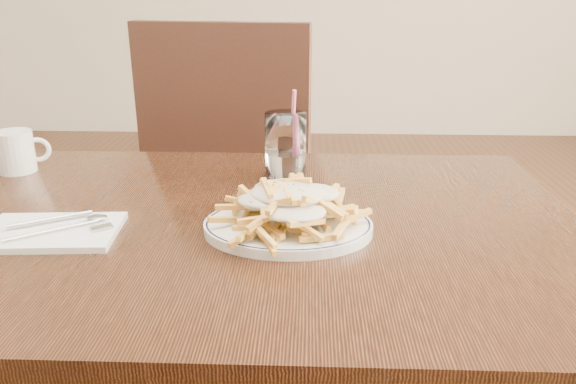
{
  "coord_description": "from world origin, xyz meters",
  "views": [
    {
      "loc": [
        0.12,
        -0.9,
        1.14
      ],
      "look_at": [
        0.09,
        -0.05,
        0.82
      ],
      "focal_mm": 35.0,
      "sensor_mm": 36.0,
      "label": 1
    }
  ],
  "objects_px": {
    "water_glass": "(286,150)",
    "loaded_fries": "(288,200)",
    "chair_far": "(236,174)",
    "coffee_mug": "(16,152)",
    "table": "(239,258)",
    "fries_plate": "(288,226)"
  },
  "relations": [
    {
      "from": "water_glass",
      "to": "loaded_fries",
      "type": "bearing_deg",
      "value": -86.76
    },
    {
      "from": "chair_far",
      "to": "loaded_fries",
      "type": "bearing_deg",
      "value": -76.33
    },
    {
      "from": "chair_far",
      "to": "coffee_mug",
      "type": "bearing_deg",
      "value": -130.97
    },
    {
      "from": "table",
      "to": "coffee_mug",
      "type": "distance_m",
      "value": 0.57
    },
    {
      "from": "fries_plate",
      "to": "coffee_mug",
      "type": "xyz_separation_m",
      "value": [
        -0.6,
        0.3,
        0.03
      ]
    },
    {
      "from": "loaded_fries",
      "to": "fries_plate",
      "type": "bearing_deg",
      "value": 135.0
    },
    {
      "from": "water_glass",
      "to": "fries_plate",
      "type": "bearing_deg",
      "value": -86.76
    },
    {
      "from": "table",
      "to": "water_glass",
      "type": "relative_size",
      "value": 6.4
    },
    {
      "from": "loaded_fries",
      "to": "water_glass",
      "type": "height_order",
      "value": "water_glass"
    },
    {
      "from": "table",
      "to": "loaded_fries",
      "type": "xyz_separation_m",
      "value": [
        0.09,
        -0.05,
        0.13
      ]
    },
    {
      "from": "table",
      "to": "water_glass",
      "type": "xyz_separation_m",
      "value": [
        0.08,
        0.22,
        0.14
      ]
    },
    {
      "from": "chair_far",
      "to": "coffee_mug",
      "type": "xyz_separation_m",
      "value": [
        -0.41,
        -0.47,
        0.2
      ]
    },
    {
      "from": "fries_plate",
      "to": "chair_far",
      "type": "bearing_deg",
      "value": 103.67
    },
    {
      "from": "fries_plate",
      "to": "coffee_mug",
      "type": "distance_m",
      "value": 0.67
    },
    {
      "from": "table",
      "to": "loaded_fries",
      "type": "relative_size",
      "value": 4.57
    },
    {
      "from": "fries_plate",
      "to": "water_glass",
      "type": "xyz_separation_m",
      "value": [
        -0.02,
        0.27,
        0.05
      ]
    },
    {
      "from": "chair_far",
      "to": "fries_plate",
      "type": "relative_size",
      "value": 3.56
    },
    {
      "from": "table",
      "to": "fries_plate",
      "type": "relative_size",
      "value": 4.1
    },
    {
      "from": "chair_far",
      "to": "loaded_fries",
      "type": "xyz_separation_m",
      "value": [
        0.19,
        -0.77,
        0.21
      ]
    },
    {
      "from": "loaded_fries",
      "to": "coffee_mug",
      "type": "xyz_separation_m",
      "value": [
        -0.6,
        0.3,
        -0.01
      ]
    },
    {
      "from": "chair_far",
      "to": "loaded_fries",
      "type": "distance_m",
      "value": 0.82
    },
    {
      "from": "loaded_fries",
      "to": "coffee_mug",
      "type": "relative_size",
      "value": 2.38
    }
  ]
}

